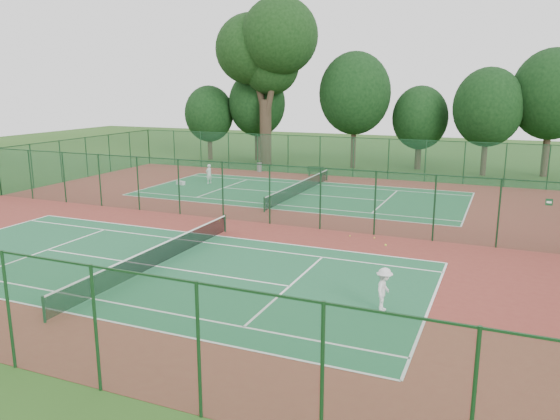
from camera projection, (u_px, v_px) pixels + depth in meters
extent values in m
plane|color=#264D18|center=(246.00, 221.00, 32.38)|extent=(120.00, 120.00, 0.00)
cube|color=maroon|center=(246.00, 221.00, 32.37)|extent=(40.00, 36.00, 0.01)
cube|color=#1D5E39|center=(156.00, 266.00, 24.29)|extent=(23.77, 10.97, 0.01)
cube|color=#1E6137|center=(300.00, 194.00, 40.45)|extent=(23.77, 10.97, 0.01)
cube|color=#1B5131|center=(336.00, 156.00, 48.15)|extent=(40.00, 0.02, 3.50)
cube|color=#163C20|center=(337.00, 137.00, 47.77)|extent=(40.00, 0.05, 0.05)
cube|color=#1A4E2E|center=(246.00, 192.00, 31.98)|extent=(40.00, 0.02, 3.50)
cube|color=#13341C|center=(245.00, 163.00, 31.60)|extent=(40.00, 0.05, 0.05)
cylinder|color=#153A23|center=(44.00, 309.00, 18.44)|extent=(0.10, 0.10, 0.97)
cylinder|color=#153A23|center=(225.00, 223.00, 29.93)|extent=(0.10, 0.10, 0.97)
cube|color=black|center=(156.00, 256.00, 24.19)|extent=(0.02, 12.80, 0.85)
cube|color=white|center=(155.00, 247.00, 24.09)|extent=(0.04, 12.80, 0.06)
cylinder|color=#123219|center=(264.00, 205.00, 34.60)|extent=(0.10, 0.10, 0.97)
cylinder|color=#123219|center=(327.00, 175.00, 46.10)|extent=(0.10, 0.10, 0.97)
cube|color=black|center=(300.00, 188.00, 40.35)|extent=(0.02, 12.80, 0.85)
cube|color=silver|center=(300.00, 182.00, 40.25)|extent=(0.04, 12.80, 0.06)
imported|color=silver|center=(384.00, 290.00, 19.31)|extent=(0.61, 1.04, 1.60)
imported|color=silver|center=(209.00, 174.00, 44.60)|extent=(0.54, 0.67, 1.58)
cylinder|color=gray|center=(259.00, 167.00, 50.83)|extent=(0.61, 0.61, 0.83)
cube|color=#123316|center=(309.00, 173.00, 48.55)|extent=(0.14, 0.40, 0.44)
cube|color=#123316|center=(322.00, 174.00, 48.30)|extent=(0.14, 0.40, 0.44)
cube|color=#123316|center=(316.00, 171.00, 48.37)|extent=(1.50, 0.66, 0.05)
cube|color=#123316|center=(315.00, 169.00, 48.14)|extent=(1.44, 0.30, 0.44)
cube|color=silver|center=(181.00, 183.00, 44.20)|extent=(0.86, 0.54, 0.30)
sphere|color=#B1C62E|center=(350.00, 236.00, 29.09)|extent=(0.07, 0.07, 0.07)
sphere|color=#EDF539|center=(374.00, 238.00, 28.72)|extent=(0.07, 0.07, 0.07)
sphere|color=#BDE134|center=(220.00, 221.00, 32.28)|extent=(0.07, 0.07, 0.07)
cylinder|color=#33271C|center=(266.00, 133.00, 54.76)|extent=(1.19, 1.19, 6.50)
cylinder|color=#33271C|center=(258.00, 83.00, 54.34)|extent=(2.20, 0.65, 6.47)
cylinder|color=#33271C|center=(273.00, 79.00, 53.04)|extent=(2.06, 0.61, 7.02)
sphere|color=black|center=(250.00, 49.00, 53.90)|extent=(6.94, 6.94, 6.94)
sphere|color=black|center=(280.00, 36.00, 51.89)|extent=(7.37, 7.37, 7.37)
sphere|color=black|center=(271.00, 66.00, 54.01)|extent=(5.64, 5.64, 5.64)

